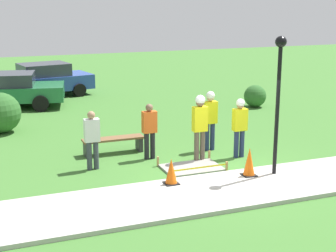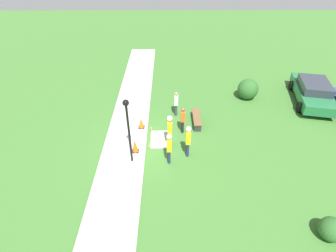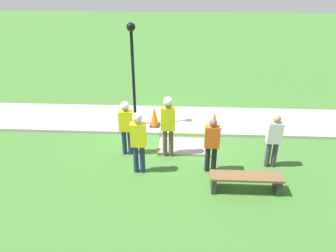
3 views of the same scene
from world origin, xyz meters
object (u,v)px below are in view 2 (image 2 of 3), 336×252
worker_assistant (170,128)px  lamppost_near (128,123)px  traffic_cone_near_patch (141,123)px  worker_trainee (169,146)px  parked_car_green (313,91)px  bystander_in_orange_shirt (183,119)px  traffic_cone_far_patch (135,146)px  park_bench (197,118)px  bystander_in_gray_shirt (176,102)px  worker_supervisor (188,139)px

worker_assistant → lamppost_near: 2.57m
traffic_cone_near_patch → worker_trainee: (2.71, 1.57, 0.60)m
traffic_cone_near_patch → parked_car_green: bearing=105.3°
worker_assistant → lamppost_near: size_ratio=0.54×
bystander_in_orange_shirt → lamppost_near: 3.89m
traffic_cone_far_patch → park_bench: (-2.60, 3.37, -0.12)m
bystander_in_gray_shirt → lamppost_near: size_ratio=0.46×
parked_car_green → park_bench: bearing=-61.1°
worker_trainee → lamppost_near: 2.30m
traffic_cone_near_patch → bystander_in_orange_shirt: (0.27, 2.35, 0.48)m
traffic_cone_far_patch → bystander_in_gray_shirt: (-3.49, 2.18, 0.43)m
traffic_cone_near_patch → traffic_cone_far_patch: (2.04, -0.16, 0.05)m
bystander_in_gray_shirt → lamppost_near: bearing=-28.7°
traffic_cone_near_patch → bystander_in_orange_shirt: size_ratio=0.40×
traffic_cone_near_patch → worker_supervisor: worker_supervisor is taller
traffic_cone_near_patch → parked_car_green: parked_car_green is taller
parked_car_green → bystander_in_gray_shirt: bearing=-68.6°
traffic_cone_near_patch → worker_assistant: 2.31m
worker_supervisor → bystander_in_orange_shirt: size_ratio=1.13×
bystander_in_orange_shirt → parked_car_green: 9.31m
traffic_cone_far_patch → bystander_in_gray_shirt: bearing=148.0°
traffic_cone_far_patch → worker_trainee: size_ratio=0.43×
worker_assistant → bystander_in_gray_shirt: (-2.93, 0.41, -0.25)m
lamppost_near → parked_car_green: lamppost_near is taller
lamppost_near → worker_assistant: bearing=123.6°
traffic_cone_far_patch → park_bench: 4.26m
worker_assistant → bystander_in_gray_shirt: 2.97m
bystander_in_orange_shirt → bystander_in_gray_shirt: bystander_in_orange_shirt is taller
park_bench → lamppost_near: 5.21m
park_bench → lamppost_near: (3.28, -3.47, 2.07)m
park_bench → worker_assistant: (2.04, -1.60, 0.81)m
parked_car_green → worker_assistant: bearing=-53.0°
park_bench → worker_supervisor: 2.96m
park_bench → bystander_in_gray_shirt: 1.58m
bystander_in_orange_shirt → lamppost_near: size_ratio=0.46×
traffic_cone_far_patch → lamppost_near: bearing=-8.0°
traffic_cone_near_patch → traffic_cone_far_patch: 2.05m
worker_assistant → bystander_in_orange_shirt: bearing=148.8°
traffic_cone_near_patch → lamppost_near: bearing=-5.3°
bystander_in_orange_shirt → lamppost_near: bearing=-46.7°
park_bench → bystander_in_gray_shirt: bearing=-126.7°
worker_trainee → bystander_in_gray_shirt: (-4.15, 0.46, -0.12)m
bystander_in_orange_shirt → lamppost_near: lamppost_near is taller
worker_supervisor → worker_trainee: (0.48, -0.93, -0.06)m
traffic_cone_near_patch → worker_assistant: size_ratio=0.33×
traffic_cone_far_patch → park_bench: bearing=127.6°
traffic_cone_near_patch → parked_car_green: (-3.02, 11.05, 0.35)m
worker_supervisor → worker_assistant: bearing=-129.8°
lamppost_near → park_bench: bearing=133.4°
worker_supervisor → bystander_in_orange_shirt: 1.97m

